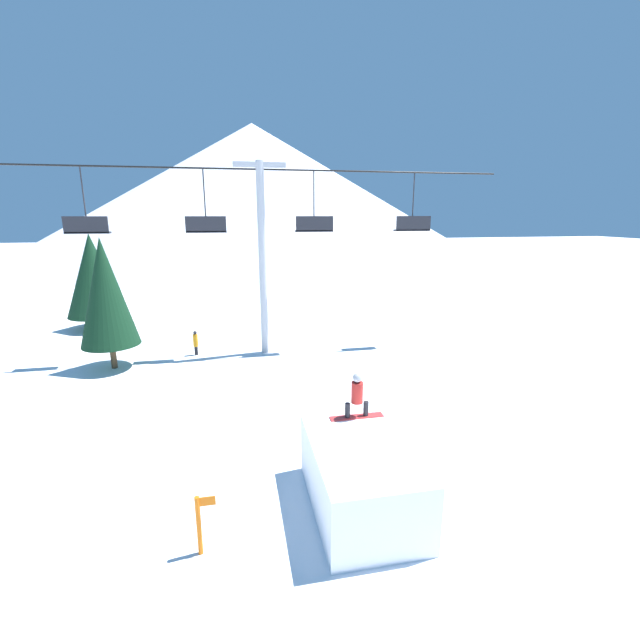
% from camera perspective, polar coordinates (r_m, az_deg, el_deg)
% --- Properties ---
extents(ground_plane, '(220.00, 220.00, 0.00)m').
position_cam_1_polar(ground_plane, '(11.15, 13.44, -23.80)').
color(ground_plane, white).
extents(mountain_ridge, '(75.09, 75.09, 21.32)m').
position_cam_1_polar(mountain_ridge, '(76.87, -8.82, 16.67)').
color(mountain_ridge, silver).
rests_on(mountain_ridge, ground_plane).
extents(snow_ramp, '(2.26, 3.64, 1.60)m').
position_cam_1_polar(snow_ramp, '(10.67, 5.48, -20.06)').
color(snow_ramp, white).
rests_on(snow_ramp, ground_plane).
extents(snowboarder, '(1.42, 0.30, 1.23)m').
position_cam_1_polar(snowboarder, '(11.23, 4.96, -10.00)').
color(snowboarder, '#B22D2D').
rests_on(snowboarder, snow_ramp).
extents(chairlift, '(23.64, 0.44, 9.14)m').
position_cam_1_polar(chairlift, '(20.69, -7.76, 10.72)').
color(chairlift, '#B2B2B7').
rests_on(chairlift, ground_plane).
extents(pine_tree_near, '(2.48, 2.48, 5.84)m').
position_cam_1_polar(pine_tree_near, '(20.76, -26.68, 3.30)').
color(pine_tree_near, '#4C3823').
rests_on(pine_tree_near, ground_plane).
extents(pine_tree_far, '(3.32, 3.32, 5.70)m').
position_cam_1_polar(pine_tree_far, '(28.75, -27.97, 5.30)').
color(pine_tree_far, '#4C3823').
rests_on(pine_tree_far, ground_plane).
extents(trail_marker, '(0.41, 0.10, 1.32)m').
position_cam_1_polar(trail_marker, '(9.83, -15.75, -24.63)').
color(trail_marker, orange).
rests_on(trail_marker, ground_plane).
extents(distant_skier, '(0.24, 0.24, 1.23)m').
position_cam_1_polar(distant_skier, '(21.85, -16.25, -2.83)').
color(distant_skier, black).
rests_on(distant_skier, ground_plane).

